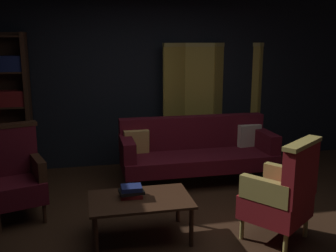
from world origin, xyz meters
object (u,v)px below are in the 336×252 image
object	(u,v)px
book_black_cloth	(131,192)
folding_screen	(222,100)
book_red_leather	(131,195)
coffee_table	(140,203)
armchair_wing_left	(15,175)
velvet_couch	(196,149)
armchair_gilt_accent	(283,193)
book_navy_cloth	(131,188)

from	to	relation	value
book_black_cloth	folding_screen	bearing A→B (deg)	52.86
folding_screen	book_red_leather	size ratio (longest dim) A/B	9.85
coffee_table	book_red_leather	xyz separation A→B (m)	(-0.08, 0.05, 0.07)
book_black_cloth	armchair_wing_left	bearing A→B (deg)	149.38
folding_screen	velvet_couch	bearing A→B (deg)	-126.69
folding_screen	armchair_gilt_accent	xyz separation A→B (m)	(-0.37, -2.76, -0.50)
velvet_couch	folding_screen	bearing A→B (deg)	53.31
book_black_cloth	coffee_table	bearing A→B (deg)	-33.18
coffee_table	book_black_cloth	xyz separation A→B (m)	(-0.08, 0.05, 0.10)
coffee_table	book_navy_cloth	distance (m)	0.17
velvet_couch	armchair_gilt_accent	size ratio (longest dim) A/B	2.04
armchair_wing_left	book_red_leather	world-z (taller)	armchair_wing_left
velvet_couch	armchair_gilt_accent	bearing A→B (deg)	-79.68
velvet_couch	book_black_cloth	bearing A→B (deg)	-127.44
armchair_gilt_accent	coffee_table	bearing A→B (deg)	165.70
velvet_couch	book_black_cloth	world-z (taller)	velvet_couch
folding_screen	velvet_couch	distance (m)	1.29
armchair_wing_left	book_navy_cloth	distance (m)	1.39
armchair_gilt_accent	book_navy_cloth	size ratio (longest dim) A/B	5.17
coffee_table	armchair_wing_left	world-z (taller)	armchair_wing_left
velvet_couch	book_red_leather	size ratio (longest dim) A/B	10.13
armchair_gilt_accent	book_navy_cloth	world-z (taller)	armchair_gilt_accent
armchair_gilt_accent	velvet_couch	bearing A→B (deg)	100.32
armchair_gilt_accent	book_red_leather	distance (m)	1.48
armchair_gilt_accent	book_navy_cloth	bearing A→B (deg)	164.51
armchair_gilt_accent	book_black_cloth	world-z (taller)	armchair_gilt_accent
book_red_leather	velvet_couch	bearing A→B (deg)	52.56
coffee_table	armchair_gilt_accent	bearing A→B (deg)	-14.30
armchair_gilt_accent	folding_screen	bearing A→B (deg)	82.37
armchair_wing_left	coffee_table	bearing A→B (deg)	-30.79
book_red_leather	book_black_cloth	world-z (taller)	book_black_cloth
velvet_couch	armchair_gilt_accent	distance (m)	1.85
armchair_wing_left	book_navy_cloth	size ratio (longest dim) A/B	5.17
coffee_table	book_red_leather	distance (m)	0.12
coffee_table	velvet_couch	bearing A→B (deg)	55.58
velvet_couch	book_black_cloth	size ratio (longest dim) A/B	8.95
coffee_table	armchair_gilt_accent	xyz separation A→B (m)	(1.34, -0.34, 0.12)
folding_screen	armchair_wing_left	distance (m)	3.46
velvet_couch	coffee_table	bearing A→B (deg)	-124.42
velvet_couch	armchair_wing_left	xyz separation A→B (m)	(-2.29, -0.72, 0.04)
coffee_table	armchair_gilt_accent	size ratio (longest dim) A/B	0.96
armchair_wing_left	book_black_cloth	xyz separation A→B (m)	(1.20, -0.71, -0.01)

